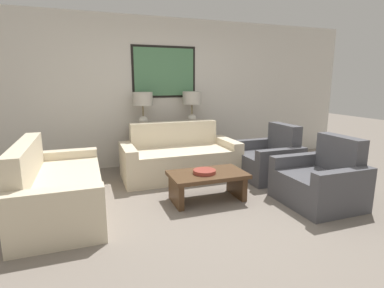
{
  "coord_description": "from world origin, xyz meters",
  "views": [
    {
      "loc": [
        -1.41,
        -3.0,
        1.53
      ],
      "look_at": [
        0.01,
        0.96,
        0.65
      ],
      "focal_mm": 28.0,
      "sensor_mm": 36.0,
      "label": 1
    }
  ],
  "objects_px": {
    "couch_by_back_wall": "(180,159)",
    "armchair_near_back_wall": "(268,160)",
    "couch_by_side": "(58,189)",
    "armchair_near_camera": "(320,182)",
    "table_lamp_right": "(192,101)",
    "coffee_table": "(207,180)",
    "decorative_bowl": "(205,172)",
    "table_lamp_left": "(143,102)",
    "console_table": "(169,146)"
  },
  "relations": [
    {
      "from": "table_lamp_right",
      "to": "couch_by_back_wall",
      "type": "height_order",
      "value": "table_lamp_right"
    },
    {
      "from": "table_lamp_right",
      "to": "couch_by_side",
      "type": "bearing_deg",
      "value": -145.46
    },
    {
      "from": "console_table",
      "to": "couch_by_back_wall",
      "type": "height_order",
      "value": "couch_by_back_wall"
    },
    {
      "from": "console_table",
      "to": "armchair_near_camera",
      "type": "xyz_separation_m",
      "value": [
        1.34,
        -2.35,
        -0.09
      ]
    },
    {
      "from": "armchair_near_camera",
      "to": "table_lamp_right",
      "type": "bearing_deg",
      "value": 110.72
    },
    {
      "from": "decorative_bowl",
      "to": "armchair_near_camera",
      "type": "height_order",
      "value": "armchair_near_camera"
    },
    {
      "from": "console_table",
      "to": "couch_by_side",
      "type": "bearing_deg",
      "value": -139.16
    },
    {
      "from": "decorative_bowl",
      "to": "coffee_table",
      "type": "bearing_deg",
      "value": 15.86
    },
    {
      "from": "armchair_near_back_wall",
      "to": "table_lamp_left",
      "type": "bearing_deg",
      "value": 146.31
    },
    {
      "from": "table_lamp_left",
      "to": "armchair_near_back_wall",
      "type": "distance_m",
      "value": 2.33
    },
    {
      "from": "couch_by_side",
      "to": "decorative_bowl",
      "type": "bearing_deg",
      "value": -8.32
    },
    {
      "from": "table_lamp_right",
      "to": "coffee_table",
      "type": "bearing_deg",
      "value": -103.34
    },
    {
      "from": "table_lamp_left",
      "to": "couch_by_back_wall",
      "type": "relative_size",
      "value": 0.32
    },
    {
      "from": "couch_by_back_wall",
      "to": "coffee_table",
      "type": "relative_size",
      "value": 1.87
    },
    {
      "from": "couch_by_back_wall",
      "to": "coffee_table",
      "type": "xyz_separation_m",
      "value": [
        0.03,
        -1.11,
        -0.02
      ]
    },
    {
      "from": "armchair_near_back_wall",
      "to": "armchair_near_camera",
      "type": "distance_m",
      "value": 1.15
    },
    {
      "from": "coffee_table",
      "to": "armchair_near_back_wall",
      "type": "xyz_separation_m",
      "value": [
        1.31,
        0.58,
        0.01
      ]
    },
    {
      "from": "table_lamp_left",
      "to": "table_lamp_right",
      "type": "height_order",
      "value": "same"
    },
    {
      "from": "table_lamp_right",
      "to": "armchair_near_back_wall",
      "type": "relative_size",
      "value": 0.64
    },
    {
      "from": "table_lamp_right",
      "to": "couch_by_back_wall",
      "type": "distance_m",
      "value": 1.2
    },
    {
      "from": "coffee_table",
      "to": "decorative_bowl",
      "type": "relative_size",
      "value": 3.37
    },
    {
      "from": "table_lamp_right",
      "to": "decorative_bowl",
      "type": "relative_size",
      "value": 2.05
    },
    {
      "from": "couch_by_back_wall",
      "to": "decorative_bowl",
      "type": "bearing_deg",
      "value": -90.8
    },
    {
      "from": "couch_by_back_wall",
      "to": "armchair_near_back_wall",
      "type": "bearing_deg",
      "value": -21.68
    },
    {
      "from": "table_lamp_right",
      "to": "armchair_near_camera",
      "type": "xyz_separation_m",
      "value": [
        0.89,
        -2.35,
        -0.9
      ]
    },
    {
      "from": "table_lamp_left",
      "to": "coffee_table",
      "type": "distance_m",
      "value": 2.05
    },
    {
      "from": "table_lamp_right",
      "to": "armchair_near_camera",
      "type": "distance_m",
      "value": 2.66
    },
    {
      "from": "couch_by_side",
      "to": "armchair_near_back_wall",
      "type": "bearing_deg",
      "value": 6.12
    },
    {
      "from": "couch_by_side",
      "to": "table_lamp_right",
      "type": "bearing_deg",
      "value": 34.54
    },
    {
      "from": "armchair_near_back_wall",
      "to": "table_lamp_right",
      "type": "bearing_deg",
      "value": 126.6
    },
    {
      "from": "table_lamp_left",
      "to": "coffee_table",
      "type": "relative_size",
      "value": 0.61
    },
    {
      "from": "console_table",
      "to": "armchair_near_back_wall",
      "type": "xyz_separation_m",
      "value": [
        1.34,
        -1.2,
        -0.09
      ]
    },
    {
      "from": "couch_by_back_wall",
      "to": "coffee_table",
      "type": "distance_m",
      "value": 1.11
    },
    {
      "from": "table_lamp_left",
      "to": "armchair_near_back_wall",
      "type": "xyz_separation_m",
      "value": [
        1.79,
        -1.2,
        -0.9
      ]
    },
    {
      "from": "couch_by_side",
      "to": "table_lamp_left",
      "type": "bearing_deg",
      "value": 49.29
    },
    {
      "from": "couch_by_side",
      "to": "decorative_bowl",
      "type": "relative_size",
      "value": 6.32
    },
    {
      "from": "console_table",
      "to": "couch_by_side",
      "type": "height_order",
      "value": "couch_by_side"
    },
    {
      "from": "armchair_near_back_wall",
      "to": "couch_by_back_wall",
      "type": "bearing_deg",
      "value": 158.32
    },
    {
      "from": "armchair_near_back_wall",
      "to": "console_table",
      "type": "bearing_deg",
      "value": 138.27
    },
    {
      "from": "table_lamp_left",
      "to": "armchair_near_camera",
      "type": "height_order",
      "value": "table_lamp_left"
    },
    {
      "from": "couch_by_back_wall",
      "to": "table_lamp_left",
      "type": "bearing_deg",
      "value": 124.35
    },
    {
      "from": "couch_by_back_wall",
      "to": "couch_by_side",
      "type": "relative_size",
      "value": 1.0
    },
    {
      "from": "couch_by_back_wall",
      "to": "coffee_table",
      "type": "bearing_deg",
      "value": -88.31
    },
    {
      "from": "table_lamp_right",
      "to": "armchair_near_back_wall",
      "type": "height_order",
      "value": "table_lamp_right"
    },
    {
      "from": "table_lamp_right",
      "to": "coffee_table",
      "type": "xyz_separation_m",
      "value": [
        -0.42,
        -1.77,
        -0.91
      ]
    },
    {
      "from": "table_lamp_left",
      "to": "table_lamp_right",
      "type": "xyz_separation_m",
      "value": [
        0.91,
        0.0,
        0.0
      ]
    },
    {
      "from": "table_lamp_right",
      "to": "couch_by_back_wall",
      "type": "xyz_separation_m",
      "value": [
        -0.45,
        -0.66,
        -0.89
      ]
    },
    {
      "from": "coffee_table",
      "to": "armchair_near_back_wall",
      "type": "distance_m",
      "value": 1.43
    },
    {
      "from": "table_lamp_right",
      "to": "couch_by_side",
      "type": "distance_m",
      "value": 2.84
    },
    {
      "from": "coffee_table",
      "to": "armchair_near_back_wall",
      "type": "bearing_deg",
      "value": 23.76
    }
  ]
}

